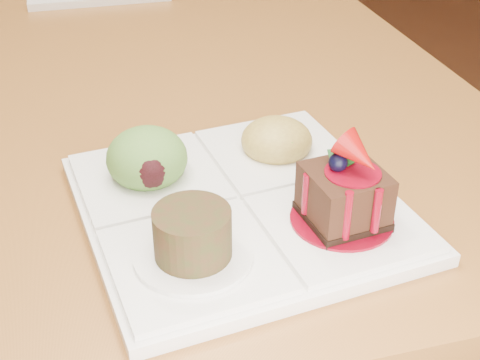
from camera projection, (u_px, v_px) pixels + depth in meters
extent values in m
plane|color=#572E18|center=(96.00, 314.00, 1.54)|extent=(6.00, 6.00, 0.00)
cube|color=#995E27|center=(47.00, 4.00, 1.15)|extent=(1.00, 1.80, 0.04)
cylinder|color=#995E27|center=(200.00, 28.00, 2.13)|extent=(0.06, 0.06, 0.71)
cylinder|color=black|center=(433.00, 218.00, 1.50)|extent=(0.04, 0.04, 0.42)
cube|color=white|center=(240.00, 208.00, 0.59)|extent=(0.30, 0.30, 0.01)
cube|color=white|center=(341.00, 223.00, 0.56)|extent=(0.14, 0.14, 0.01)
cube|color=white|center=(194.00, 261.00, 0.52)|extent=(0.14, 0.14, 0.01)
cube|color=white|center=(149.00, 177.00, 0.62)|extent=(0.14, 0.14, 0.01)
cube|color=white|center=(276.00, 151.00, 0.66)|extent=(0.14, 0.14, 0.01)
cylinder|color=maroon|center=(342.00, 219.00, 0.55)|extent=(0.09, 0.09, 0.00)
cube|color=black|center=(342.00, 216.00, 0.55)|extent=(0.07, 0.07, 0.01)
cube|color=black|center=(344.00, 193.00, 0.54)|extent=(0.07, 0.07, 0.04)
cylinder|color=maroon|center=(346.00, 171.00, 0.53)|extent=(0.05, 0.05, 0.00)
sphere|color=black|center=(338.00, 162.00, 0.53)|extent=(0.02, 0.02, 0.02)
cone|color=#9E0C0A|center=(359.00, 155.00, 0.52)|extent=(0.05, 0.05, 0.04)
cube|color=#104212|center=(345.00, 157.00, 0.54)|extent=(0.02, 0.02, 0.01)
cube|color=#104212|center=(335.00, 157.00, 0.54)|extent=(0.01, 0.02, 0.01)
cylinder|color=maroon|center=(347.00, 216.00, 0.51)|extent=(0.01, 0.01, 0.04)
cylinder|color=maroon|center=(377.00, 211.00, 0.52)|extent=(0.01, 0.01, 0.04)
cylinder|color=maroon|center=(306.00, 194.00, 0.54)|extent=(0.01, 0.01, 0.04)
cylinder|color=white|center=(193.00, 256.00, 0.51)|extent=(0.09, 0.09, 0.00)
cylinder|color=#441E13|center=(192.00, 233.00, 0.50)|extent=(0.06, 0.06, 0.04)
cylinder|color=#4E3110|center=(192.00, 219.00, 0.49)|extent=(0.05, 0.05, 0.00)
ellipsoid|color=#558034|center=(147.00, 158.00, 0.61)|extent=(0.07, 0.07, 0.06)
ellipsoid|color=black|center=(151.00, 171.00, 0.58)|extent=(0.04, 0.03, 0.03)
ellipsoid|color=gold|center=(277.00, 140.00, 0.65)|extent=(0.07, 0.07, 0.04)
cube|color=#C7530E|center=(289.00, 130.00, 0.65)|extent=(0.02, 0.02, 0.02)
cube|color=#457F1B|center=(278.00, 129.00, 0.66)|extent=(0.02, 0.02, 0.02)
cube|color=#C7530E|center=(267.00, 132.00, 0.66)|extent=(0.02, 0.02, 0.01)
cube|color=#457F1B|center=(260.00, 135.00, 0.65)|extent=(0.02, 0.02, 0.02)
cube|color=#C7530E|center=(270.00, 141.00, 0.64)|extent=(0.02, 0.02, 0.01)
cube|color=#457F1B|center=(284.00, 143.00, 0.63)|extent=(0.02, 0.02, 0.02)
cube|color=#C7530E|center=(293.00, 141.00, 0.64)|extent=(0.02, 0.02, 0.01)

